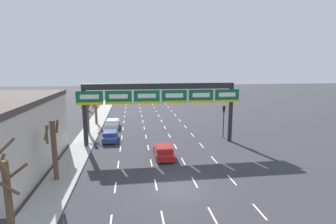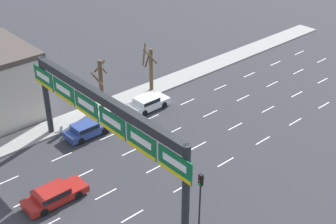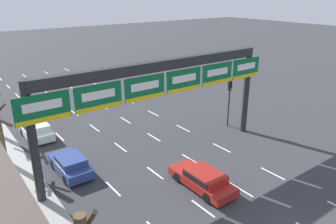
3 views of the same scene
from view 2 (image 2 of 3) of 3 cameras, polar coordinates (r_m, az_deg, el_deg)
name	(u,v)px [view 2 (image 2 of 3)]	position (r m, az deg, el deg)	size (l,w,h in m)	color
lane_dashes	(119,171)	(38.96, -5.95, -7.20)	(10.02, 67.00, 0.01)	white
sign_gantry	(102,113)	(35.10, -8.05, -0.10)	(19.79, 0.70, 7.61)	#232628
car_red	(54,195)	(36.39, -13.76, -9.75)	(1.91, 4.85, 1.25)	maroon
car_blue	(87,129)	(43.50, -9.90, -2.06)	(1.85, 4.22, 1.33)	navy
car_white	(148,102)	(47.29, -2.47, 1.18)	(1.98, 4.26, 1.35)	silver
traffic_light_near_gantry	(200,190)	(31.98, 3.94, -9.41)	(0.30, 0.35, 4.41)	black
tree_bare_closest	(101,82)	(46.93, -8.17, 3.63)	(1.79, 1.80, 5.10)	brown
tree_bare_furthest	(150,67)	(49.94, -2.18, 5.52)	(2.22, 1.59, 5.10)	brown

